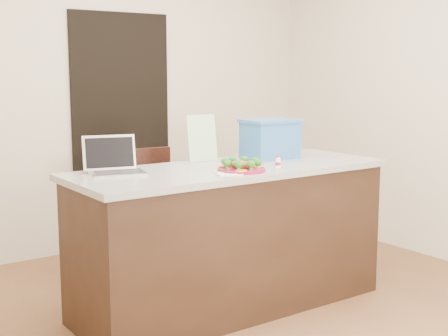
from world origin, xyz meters
TOP-DOWN VIEW (x-y plane):
  - ground at (0.00, 0.00)m, footprint 4.00×4.00m
  - room_shell at (0.00, 0.00)m, footprint 4.00×4.00m
  - doorway at (0.10, 1.98)m, footprint 0.90×0.02m
  - island at (0.00, 0.25)m, footprint 2.06×0.76m
  - plate at (-0.06, 0.06)m, footprint 0.29×0.29m
  - meatballs at (-0.05, 0.06)m, footprint 0.11×0.12m
  - broccoli at (-0.06, 0.06)m, footprint 0.25×0.25m
  - pepper_rings at (-0.06, 0.06)m, footprint 0.25×0.26m
  - napkin at (-0.16, 0.03)m, footprint 0.21×0.21m
  - fork at (-0.18, 0.04)m, footprint 0.05×0.15m
  - knife at (-0.13, 0.02)m, footprint 0.06×0.17m
  - yogurt_bottle at (0.22, 0.05)m, footprint 0.03×0.03m
  - laptop at (-0.71, 0.43)m, footprint 0.35×0.32m
  - leaflet at (-0.02, 0.54)m, footprint 0.22×0.05m
  - blue_box at (0.44, 0.40)m, footprint 0.37×0.27m
  - chair at (-0.19, 0.96)m, footprint 0.47×0.47m

SIDE VIEW (x-z plane):
  - ground at x=0.00m, z-range 0.00..0.00m
  - island at x=0.00m, z-range 0.00..0.92m
  - chair at x=-0.19m, z-range 0.07..1.03m
  - napkin at x=-0.16m, z-range 0.92..0.93m
  - fork at x=-0.18m, z-range 0.93..0.93m
  - knife at x=-0.13m, z-range 0.93..0.93m
  - plate at x=-0.06m, z-range 0.92..0.94m
  - pepper_rings at x=-0.06m, z-range 0.94..0.95m
  - yogurt_bottle at x=0.22m, z-range 0.91..0.99m
  - meatballs at x=-0.05m, z-range 0.94..0.98m
  - broccoli at x=-0.06m, z-range 0.96..1.00m
  - laptop at x=-0.71m, z-range 0.87..1.09m
  - doorway at x=0.10m, z-range 0.00..2.00m
  - blue_box at x=0.44m, z-range 0.92..1.19m
  - leaflet at x=-0.02m, z-range 0.92..1.23m
  - room_shell at x=0.00m, z-range -0.38..3.62m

